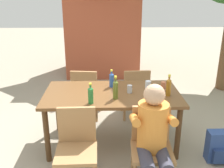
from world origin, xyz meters
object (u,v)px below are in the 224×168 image
at_px(chair_far_right, 135,91).
at_px(brick_kiosk, 103,17).
at_px(bottle_olive, 116,89).
at_px(bottle_blue, 112,80).
at_px(chair_near_left, 77,144).
at_px(chair_near_right, 151,143).
at_px(cup_terracotta, 163,85).
at_px(cup_white, 152,99).
at_px(chair_far_left, 86,91).
at_px(cup_glass, 148,85).
at_px(bottle_amber, 169,87).
at_px(dining_table, 112,98).
at_px(bottle_green, 91,95).
at_px(cup_steel, 130,89).
at_px(backpack_by_near_side, 219,147).
at_px(person_in_white_shirt, 153,135).

xyz_separation_m(chair_far_right, brick_kiosk, (-0.54, 2.73, 0.92)).
xyz_separation_m(bottle_olive, bottle_blue, (-0.03, 0.42, -0.02)).
relative_size(chair_near_left, bottle_blue, 3.50).
xyz_separation_m(chair_near_right, cup_terracotta, (0.31, 0.91, 0.33)).
bearing_deg(cup_white, cup_terracotta, 62.51).
bearing_deg(chair_far_left, cup_terracotta, -29.42).
xyz_separation_m(cup_glass, brick_kiosk, (-0.63, 3.40, 0.57)).
distance_m(chair_far_right, bottle_amber, 1.04).
bearing_deg(cup_white, cup_glass, 86.15).
height_order(chair_near_left, chair_far_left, same).
distance_m(dining_table, chair_far_left, 0.90).
height_order(chair_near_right, bottle_green, bottle_green).
bearing_deg(dining_table, cup_steel, -3.97).
height_order(bottle_amber, backpack_by_near_side, bottle_amber).
height_order(dining_table, brick_kiosk, brick_kiosk).
height_order(chair_near_right, cup_terracotta, same).
height_order(cup_steel, cup_glass, cup_glass).
xyz_separation_m(chair_near_left, cup_white, (0.87, 0.43, 0.34)).
bearing_deg(cup_terracotta, chair_far_right, 115.77).
xyz_separation_m(dining_table, cup_glass, (0.50, 0.11, 0.15)).
xyz_separation_m(chair_near_left, cup_terracotta, (1.12, 0.91, 0.33)).
bearing_deg(backpack_by_near_side, brick_kiosk, 110.38).
distance_m(bottle_blue, cup_terracotta, 0.72).
height_order(bottle_olive, cup_terracotta, bottle_olive).
relative_size(chair_far_left, cup_white, 8.49).
xyz_separation_m(chair_far_left, bottle_olive, (0.45, -0.98, 0.42)).
height_order(person_in_white_shirt, bottle_green, person_in_white_shirt).
relative_size(chair_far_right, person_in_white_shirt, 0.74).
bearing_deg(cup_steel, cup_white, -54.31).
height_order(chair_near_left, bottle_green, bottle_green).
xyz_separation_m(cup_terracotta, brick_kiosk, (-0.85, 3.37, 0.58)).
distance_m(chair_near_right, cup_terracotta, 1.02).
bearing_deg(chair_near_left, bottle_olive, 51.86).
distance_m(chair_far_left, bottle_amber, 1.51).
bearing_deg(brick_kiosk, chair_far_right, -78.74).
xyz_separation_m(dining_table, person_in_white_shirt, (0.40, -0.88, -0.03)).
height_order(bottle_blue, backpack_by_near_side, bottle_blue).
xyz_separation_m(chair_near_left, person_in_white_shirt, (0.81, -0.11, 0.17)).
relative_size(chair_near_left, chair_far_left, 1.00).
relative_size(bottle_olive, cup_steel, 2.82).
height_order(person_in_white_shirt, bottle_amber, person_in_white_shirt).
height_order(chair_near_left, cup_glass, cup_glass).
bearing_deg(backpack_by_near_side, person_in_white_shirt, -155.28).
relative_size(cup_terracotta, brick_kiosk, 0.04).
bearing_deg(person_in_white_shirt, bottle_blue, 109.99).
distance_m(chair_near_right, chair_far_left, 1.75).
bearing_deg(brick_kiosk, bottle_blue, -87.57).
relative_size(person_in_white_shirt, cup_white, 11.51).
xyz_separation_m(chair_near_right, cup_steel, (-0.17, 0.76, 0.34)).
relative_size(chair_near_left, cup_terracotta, 9.14).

